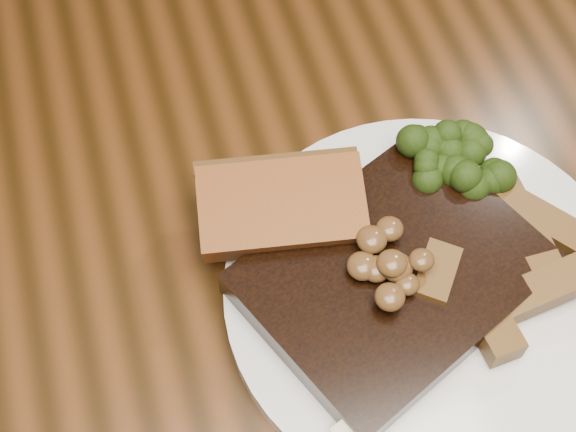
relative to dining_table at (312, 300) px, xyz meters
name	(u,v)px	position (x,y,z in m)	size (l,w,h in m)	color
dining_table	(312,300)	(0.00, 0.00, 0.00)	(1.60, 0.90, 0.75)	#4A270E
plate	(429,292)	(0.06, -0.06, 0.10)	(0.29, 0.29, 0.01)	white
steak	(393,276)	(0.04, -0.05, 0.12)	(0.19, 0.14, 0.03)	black
steak_bone	(426,366)	(0.04, -0.11, 0.11)	(0.16, 0.01, 0.02)	beige
mushroom_pile	(394,260)	(0.04, -0.05, 0.15)	(0.06, 0.06, 0.03)	brown
garlic_bread	(282,222)	(-0.02, 0.01, 0.12)	(0.11, 0.06, 0.02)	brown
potato_wedges	(511,248)	(0.13, -0.05, 0.12)	(0.12, 0.12, 0.02)	brown
broccoli_cluster	(463,155)	(0.12, 0.03, 0.12)	(0.07, 0.07, 0.04)	#21340C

